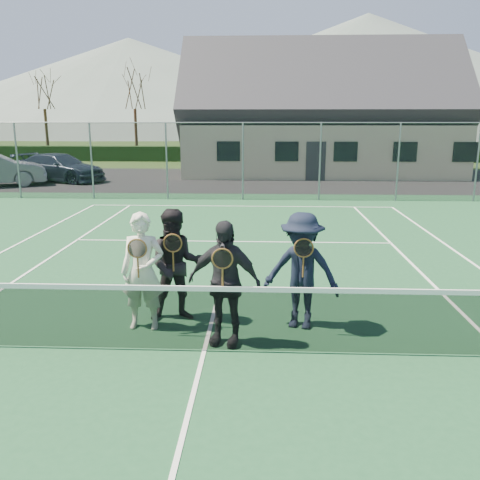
{
  "coord_description": "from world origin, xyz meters",
  "views": [
    {
      "loc": [
        0.79,
        -6.48,
        3.17
      ],
      "look_at": [
        0.43,
        1.5,
        1.25
      ],
      "focal_mm": 38.0,
      "sensor_mm": 36.0,
      "label": 1
    }
  ],
  "objects_px": {
    "tennis_net": "(204,316)",
    "player_a": "(143,271)",
    "player_c": "(224,283)",
    "player_d": "(302,271)",
    "player_b": "(177,265)",
    "car_c": "(60,168)",
    "clubhouse": "(319,103)"
  },
  "relations": [
    {
      "from": "tennis_net",
      "to": "player_a",
      "type": "distance_m",
      "value": 1.32
    },
    {
      "from": "tennis_net",
      "to": "player_c",
      "type": "height_order",
      "value": "player_c"
    },
    {
      "from": "tennis_net",
      "to": "clubhouse",
      "type": "height_order",
      "value": "clubhouse"
    },
    {
      "from": "car_c",
      "to": "player_d",
      "type": "relative_size",
      "value": 2.71
    },
    {
      "from": "clubhouse",
      "to": "player_d",
      "type": "bearing_deg",
      "value": -96.45
    },
    {
      "from": "player_c",
      "to": "car_c",
      "type": "bearing_deg",
      "value": 117.58
    },
    {
      "from": "car_c",
      "to": "clubhouse",
      "type": "distance_m",
      "value": 14.79
    },
    {
      "from": "car_c",
      "to": "player_a",
      "type": "height_order",
      "value": "player_a"
    },
    {
      "from": "player_b",
      "to": "player_c",
      "type": "relative_size",
      "value": 1.0
    },
    {
      "from": "car_c",
      "to": "player_d",
      "type": "height_order",
      "value": "player_d"
    },
    {
      "from": "car_c",
      "to": "clubhouse",
      "type": "height_order",
      "value": "clubhouse"
    },
    {
      "from": "car_c",
      "to": "player_c",
      "type": "relative_size",
      "value": 2.71
    },
    {
      "from": "car_c",
      "to": "player_b",
      "type": "xyz_separation_m",
      "value": [
        9.0,
        -17.95,
        0.21
      ]
    },
    {
      "from": "tennis_net",
      "to": "clubhouse",
      "type": "distance_m",
      "value": 24.57
    },
    {
      "from": "clubhouse",
      "to": "tennis_net",
      "type": "bearing_deg",
      "value": -99.46
    },
    {
      "from": "player_b",
      "to": "clubhouse",
      "type": "bearing_deg",
      "value": 78.75
    },
    {
      "from": "car_c",
      "to": "player_c",
      "type": "bearing_deg",
      "value": -132.34
    },
    {
      "from": "player_c",
      "to": "player_d",
      "type": "bearing_deg",
      "value": 28.91
    },
    {
      "from": "tennis_net",
      "to": "player_d",
      "type": "height_order",
      "value": "player_d"
    },
    {
      "from": "player_c",
      "to": "player_a",
      "type": "bearing_deg",
      "value": 158.94
    },
    {
      "from": "car_c",
      "to": "player_b",
      "type": "relative_size",
      "value": 2.71
    },
    {
      "from": "player_c",
      "to": "tennis_net",
      "type": "bearing_deg",
      "value": -132.81
    },
    {
      "from": "tennis_net",
      "to": "player_a",
      "type": "relative_size",
      "value": 6.49
    },
    {
      "from": "tennis_net",
      "to": "player_a",
      "type": "xyz_separation_m",
      "value": [
        -1.01,
        0.77,
        0.38
      ]
    },
    {
      "from": "clubhouse",
      "to": "player_b",
      "type": "distance_m",
      "value": 23.53
    },
    {
      "from": "player_b",
      "to": "player_a",
      "type": "bearing_deg",
      "value": -143.08
    },
    {
      "from": "player_a",
      "to": "tennis_net",
      "type": "bearing_deg",
      "value": -37.47
    },
    {
      "from": "car_c",
      "to": "player_c",
      "type": "xyz_separation_m",
      "value": [
        9.81,
        -18.78,
        0.21
      ]
    },
    {
      "from": "tennis_net",
      "to": "player_d",
      "type": "relative_size",
      "value": 6.49
    },
    {
      "from": "tennis_net",
      "to": "clubhouse",
      "type": "bearing_deg",
      "value": 80.54
    },
    {
      "from": "clubhouse",
      "to": "player_a",
      "type": "relative_size",
      "value": 8.67
    },
    {
      "from": "player_a",
      "to": "player_b",
      "type": "height_order",
      "value": "same"
    }
  ]
}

